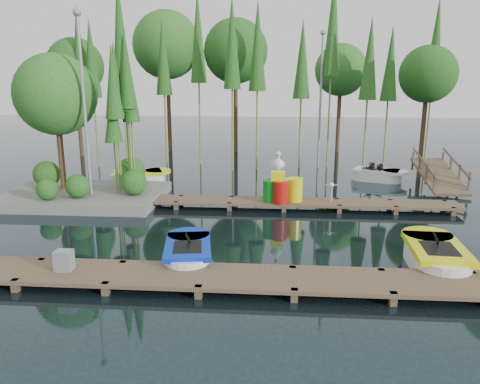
# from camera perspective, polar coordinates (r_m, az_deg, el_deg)

# --- Properties ---
(ground_plane) EXTENTS (90.00, 90.00, 0.00)m
(ground_plane) POSITION_cam_1_polar(r_m,az_deg,el_deg) (15.58, -1.98, -4.33)
(ground_plane) COLOR #1A2A31
(near_dock) EXTENTS (18.00, 1.50, 0.50)m
(near_dock) POSITION_cam_1_polar(r_m,az_deg,el_deg) (11.34, -4.57, -10.28)
(near_dock) COLOR brown
(near_dock) RESTS_ON ground
(far_dock) EXTENTS (15.00, 1.20, 0.50)m
(far_dock) POSITION_cam_1_polar(r_m,az_deg,el_deg) (17.84, 2.10, -1.21)
(far_dock) COLOR brown
(far_dock) RESTS_ON ground
(island) EXTENTS (6.20, 4.20, 6.75)m
(island) POSITION_cam_1_polar(r_m,az_deg,el_deg) (19.77, -19.59, 8.19)
(island) COLOR slate
(island) RESTS_ON ground
(tree_screen) EXTENTS (34.42, 18.53, 10.31)m
(tree_screen) POSITION_cam_1_polar(r_m,az_deg,el_deg) (25.61, -4.07, 16.62)
(tree_screen) COLOR #47311E
(tree_screen) RESTS_ON ground
(lamp_island) EXTENTS (0.30, 0.30, 7.25)m
(lamp_island) POSITION_cam_1_polar(r_m,az_deg,el_deg) (18.66, -18.56, 11.30)
(lamp_island) COLOR gray
(lamp_island) RESTS_ON ground
(lamp_rear) EXTENTS (0.30, 0.30, 7.25)m
(lamp_rear) POSITION_cam_1_polar(r_m,az_deg,el_deg) (25.82, 9.84, 12.31)
(lamp_rear) COLOR gray
(lamp_rear) RESTS_ON ground
(ramp) EXTENTS (1.50, 3.94, 1.49)m
(ramp) POSITION_cam_1_polar(r_m,az_deg,el_deg) (22.84, 23.07, 1.94)
(ramp) COLOR brown
(ramp) RESTS_ON ground
(boat_blue) EXTENTS (1.59, 2.79, 0.89)m
(boat_blue) POSITION_cam_1_polar(r_m,az_deg,el_deg) (12.69, -6.35, -7.51)
(boat_blue) COLOR white
(boat_blue) RESTS_ON ground
(boat_yellow_near) EXTENTS (1.50, 3.04, 1.00)m
(boat_yellow_near) POSITION_cam_1_polar(r_m,az_deg,el_deg) (13.35, 22.69, -7.29)
(boat_yellow_near) COLOR white
(boat_yellow_near) RESTS_ON ground
(boat_yellow_far) EXTENTS (3.05, 2.17, 1.40)m
(boat_yellow_far) POSITION_cam_1_polar(r_m,az_deg,el_deg) (22.45, -12.20, 1.79)
(boat_yellow_far) COLOR white
(boat_yellow_far) RESTS_ON ground
(boat_white_far) EXTENTS (2.90, 2.05, 1.25)m
(boat_white_far) POSITION_cam_1_polar(r_m,az_deg,el_deg) (23.46, 16.42, 2.01)
(boat_white_far) COLOR white
(boat_white_far) RESTS_ON ground
(utility_cabinet) EXTENTS (0.41, 0.34, 0.50)m
(utility_cabinet) POSITION_cam_1_polar(r_m,az_deg,el_deg) (12.19, -20.66, -7.81)
(utility_cabinet) COLOR gray
(utility_cabinet) RESTS_ON near_dock
(yellow_barrel) EXTENTS (0.59, 0.59, 0.88)m
(yellow_barrel) POSITION_cam_1_polar(r_m,az_deg,el_deg) (17.71, 6.69, 0.30)
(yellow_barrel) COLOR yellow
(yellow_barrel) RESTS_ON far_dock
(drum_cluster) EXTENTS (1.10, 1.01, 1.90)m
(drum_cluster) POSITION_cam_1_polar(r_m,az_deg,el_deg) (17.52, 4.71, 0.59)
(drum_cluster) COLOR #0C6C14
(drum_cluster) RESTS_ON far_dock
(seagull_post) EXTENTS (0.46, 0.25, 0.74)m
(seagull_post) POSITION_cam_1_polar(r_m,az_deg,el_deg) (17.80, 11.08, 0.39)
(seagull_post) COLOR gray
(seagull_post) RESTS_ON far_dock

